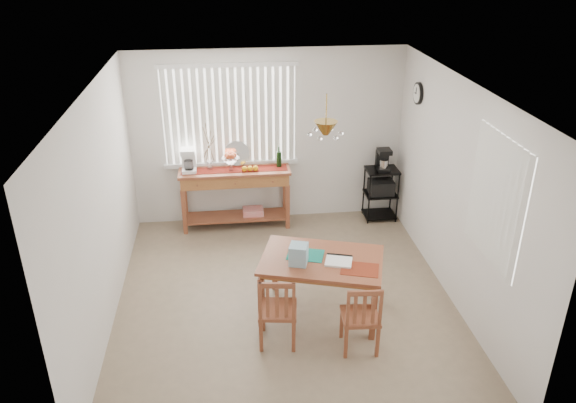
{
  "coord_description": "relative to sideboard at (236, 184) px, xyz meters",
  "views": [
    {
      "loc": [
        -0.62,
        -5.61,
        4.0
      ],
      "look_at": [
        0.1,
        0.55,
        1.05
      ],
      "focal_mm": 35.0,
      "sensor_mm": 36.0,
      "label": 1
    }
  ],
  "objects": [
    {
      "name": "sideboard_items",
      "position": [
        -0.26,
        0.01,
        0.37
      ],
      "size": [
        1.54,
        0.38,
        0.7
      ],
      "color": "maroon",
      "rests_on": "sideboard"
    },
    {
      "name": "table_items",
      "position": [
        0.73,
        -2.37,
        0.13
      ],
      "size": [
        1.01,
        0.76,
        0.23
      ],
      "color": "#157A6A",
      "rests_on": "dining_table"
    },
    {
      "name": "sideboard",
      "position": [
        0.0,
        0.0,
        0.0
      ],
      "size": [
        1.62,
        0.46,
        0.91
      ],
      "color": "brown",
      "rests_on": "ground"
    },
    {
      "name": "chair_left",
      "position": [
        0.34,
        -2.79,
        -0.26
      ],
      "size": [
        0.45,
        0.45,
        0.86
      ],
      "color": "brown",
      "rests_on": "ground"
    },
    {
      "name": "dining_table",
      "position": [
        0.89,
        -2.29,
        -0.04
      ],
      "size": [
        1.54,
        1.22,
        0.72
      ],
      "color": "brown",
      "rests_on": "ground"
    },
    {
      "name": "chair_right",
      "position": [
        1.19,
        -2.99,
        -0.27
      ],
      "size": [
        0.41,
        0.41,
        0.83
      ],
      "color": "brown",
      "rests_on": "ground"
    },
    {
      "name": "cart_items",
      "position": [
        2.21,
        0.01,
        0.28
      ],
      "size": [
        0.19,
        0.23,
        0.33
      ],
      "color": "black",
      "rests_on": "wire_cart"
    },
    {
      "name": "room_shell",
      "position": [
        0.51,
        -1.99,
        1.01
      ],
      "size": [
        4.2,
        4.7,
        2.7
      ],
      "color": "silver",
      "rests_on": "ground"
    },
    {
      "name": "ground",
      "position": [
        0.51,
        -2.0,
        -0.69
      ],
      "size": [
        4.0,
        4.5,
        0.01
      ],
      "primitive_type": "cube",
      "color": "gray"
    },
    {
      "name": "wire_cart",
      "position": [
        2.21,
        -0.0,
        -0.2
      ],
      "size": [
        0.48,
        0.38,
        0.81
      ],
      "color": "black",
      "rests_on": "ground"
    }
  ]
}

